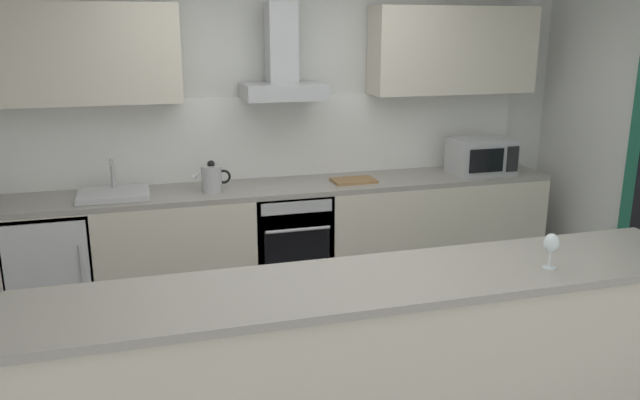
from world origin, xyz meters
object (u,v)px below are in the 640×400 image
Objects in this scene: kettle at (212,178)px; chopping_board at (354,180)px; oven at (289,239)px; range_hood at (283,69)px; sink at (114,193)px; refrigerator at (54,265)px; wine_glass at (551,244)px; microwave at (481,156)px.

chopping_board is (1.13, 0.01, -0.09)m from kettle.
oven is 2.77× the size of kettle.
sink is at bearing -174.78° from range_hood.
kettle is 0.85× the size of chopping_board.
oven is at bearing -90.00° from range_hood.
range_hood is (1.30, 0.12, 0.86)m from sink.
refrigerator is 4.78× the size of wine_glass.
range_hood reaches higher than chopping_board.
microwave reaches higher than oven.
wine_glass is at bearing -45.91° from sink.
microwave is (3.42, -0.03, 0.62)m from refrigerator.
oven is 1.60× the size of sink.
refrigerator is 1.30m from kettle.
microwave is at bearing 0.15° from kettle.
sink is 1.47× the size of chopping_board.
oven is 1.33m from range_hood.
wine_glass is at bearing -69.43° from oven.
chopping_board is (0.53, -0.02, 0.45)m from oven.
refrigerator is at bearing -179.91° from oven.
sink is at bearing 179.25° from microwave.
refrigerator is 1.70× the size of sink.
oven is 1.11× the size of range_hood.
kettle reaches higher than refrigerator.
kettle is (0.71, -0.04, 0.08)m from sink.
oven is 1.60× the size of microwave.
sink is (0.46, 0.01, 0.50)m from refrigerator.
wine_glass is 2.17m from chopping_board.
sink is at bearing 179.51° from oven.
chopping_board is at bearing 0.51° from kettle.
range_hood is at bearing 109.50° from wine_glass.
chopping_board is at bearing -0.52° from refrigerator.
refrigerator is 1.70× the size of microwave.
wine_glass is (2.57, -2.16, 0.64)m from refrigerator.
range_hood is at bearing 164.02° from chopping_board.
kettle is at bearing -179.85° from microwave.
kettle is 1.62× the size of wine_glass.
oven is at bearing 179.04° from microwave.
refrigerator is at bearing 139.88° from wine_glass.
kettle is (1.16, -0.03, 0.58)m from refrigerator.
kettle is at bearing -164.54° from range_hood.
oven is 0.94× the size of refrigerator.
chopping_board is (-1.13, 0.00, -0.14)m from microwave.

